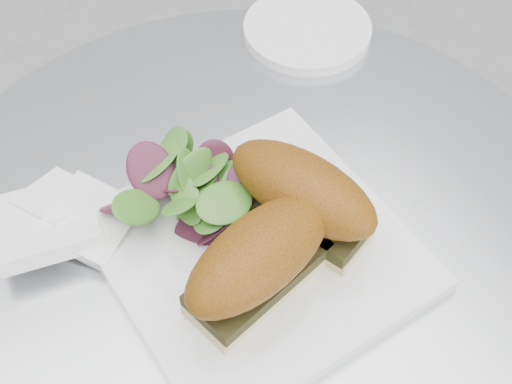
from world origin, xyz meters
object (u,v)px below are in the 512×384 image
(sandwich_left, at_px, (259,260))
(saucer, at_px, (307,30))
(sandwich_right, at_px, (302,195))
(plate, at_px, (257,251))

(sandwich_left, height_order, saucer, sandwich_left)
(sandwich_right, bearing_deg, saucer, 123.59)
(plate, height_order, sandwich_left, sandwich_left)
(plate, bearing_deg, sandwich_left, -116.61)
(plate, distance_m, sandwich_left, 0.07)
(plate, height_order, sandwich_right, sandwich_right)
(sandwich_left, bearing_deg, saucer, 35.79)
(sandwich_left, relative_size, sandwich_right, 1.01)
(sandwich_right, bearing_deg, sandwich_left, -81.62)
(plate, relative_size, sandwich_left, 1.54)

